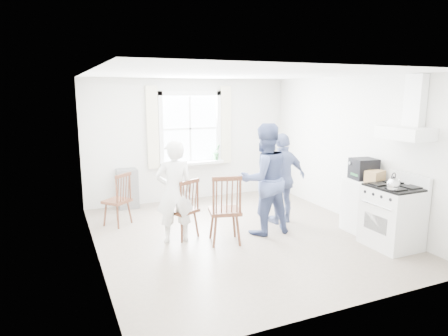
% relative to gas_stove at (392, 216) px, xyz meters
% --- Properties ---
extents(room_shell, '(4.62, 5.12, 2.64)m').
position_rel_gas_stove_xyz_m(room_shell, '(-1.91, 1.35, 0.82)').
color(room_shell, gray).
rests_on(room_shell, ground).
extents(window_assembly, '(1.88, 0.24, 1.70)m').
position_rel_gas_stove_xyz_m(window_assembly, '(-1.91, 3.80, 0.98)').
color(window_assembly, white).
rests_on(window_assembly, room_shell).
extents(range_hood, '(0.45, 0.76, 0.94)m').
position_rel_gas_stove_xyz_m(range_hood, '(0.16, -0.00, 1.42)').
color(range_hood, white).
rests_on(range_hood, room_shell).
extents(shelf_unit, '(0.40, 0.30, 0.80)m').
position_rel_gas_stove_xyz_m(shelf_unit, '(-3.31, 3.68, -0.08)').
color(shelf_unit, slate).
rests_on(shelf_unit, ground).
extents(gas_stove, '(0.68, 0.76, 1.12)m').
position_rel_gas_stove_xyz_m(gas_stove, '(0.00, 0.00, 0.00)').
color(gas_stove, silver).
rests_on(gas_stove, ground).
extents(kettle, '(0.18, 0.18, 0.26)m').
position_rel_gas_stove_xyz_m(kettle, '(-0.22, -0.17, 0.55)').
color(kettle, silver).
rests_on(kettle, gas_stove).
extents(low_cabinet, '(0.50, 0.55, 0.90)m').
position_rel_gas_stove_xyz_m(low_cabinet, '(0.07, 0.70, -0.03)').
color(low_cabinet, white).
rests_on(low_cabinet, ground).
extents(stereo_stack, '(0.43, 0.40, 0.35)m').
position_rel_gas_stove_xyz_m(stereo_stack, '(0.08, 0.75, 0.59)').
color(stereo_stack, black).
rests_on(stereo_stack, low_cabinet).
extents(cardboard_box, '(0.34, 0.28, 0.19)m').
position_rel_gas_stove_xyz_m(cardboard_box, '(0.07, 0.48, 0.51)').
color(cardboard_box, '#A88351').
rests_on(cardboard_box, low_cabinet).
extents(windsor_chair_a, '(0.56, 0.56, 0.95)m').
position_rel_gas_stove_xyz_m(windsor_chair_a, '(-3.61, 2.62, 0.10)').
color(windsor_chair_a, '#472516').
rests_on(windsor_chair_a, ground).
extents(windsor_chair_b, '(0.57, 0.56, 1.12)m').
position_rel_gas_stove_xyz_m(windsor_chair_b, '(-2.29, 1.06, 0.20)').
color(windsor_chair_b, '#472516').
rests_on(windsor_chair_b, ground).
extents(windsor_chair_c, '(0.55, 0.55, 0.99)m').
position_rel_gas_stove_xyz_m(windsor_chair_c, '(-2.75, 1.56, 0.12)').
color(windsor_chair_c, '#472516').
rests_on(windsor_chair_c, ground).
extents(person_left, '(0.66, 0.66, 1.61)m').
position_rel_gas_stove_xyz_m(person_left, '(-2.96, 1.53, 0.32)').
color(person_left, white).
rests_on(person_left, ground).
extents(person_mid, '(0.90, 0.90, 1.84)m').
position_rel_gas_stove_xyz_m(person_mid, '(-1.49, 1.31, 0.44)').
color(person_mid, '#43507D').
rests_on(person_mid, ground).
extents(person_right, '(1.02, 1.02, 1.62)m').
position_rel_gas_stove_xyz_m(person_right, '(-0.93, 1.65, 0.33)').
color(person_right, navy).
rests_on(person_right, ground).
extents(potted_plant, '(0.23, 0.23, 0.34)m').
position_rel_gas_stove_xyz_m(potted_plant, '(-1.35, 3.71, 0.54)').
color(potted_plant, '#367941').
rests_on(potted_plant, window_assembly).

